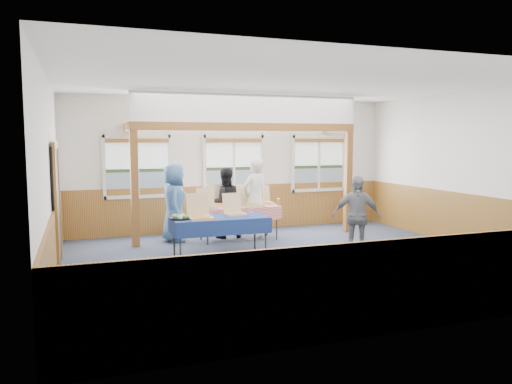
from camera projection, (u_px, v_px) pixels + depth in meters
floor at (290, 262)px, 9.07m from camera, size 8.00×8.00×0.00m
ceiling at (292, 83)px, 8.73m from camera, size 8.00×8.00×0.00m
wall_back at (233, 165)px, 12.18m from camera, size 8.00×0.00×8.00m
wall_front at (416, 194)px, 5.63m from camera, size 8.00×0.00×8.00m
wall_left at (49, 180)px, 7.56m from camera, size 0.00×8.00×8.00m
wall_right at (469, 170)px, 10.25m from camera, size 0.00×8.00×8.00m
wainscot_back at (234, 207)px, 12.27m from camera, size 7.98×0.05×1.10m
wainscot_front at (412, 284)px, 5.76m from camera, size 7.98×0.05×1.10m
wainscot_left at (54, 248)px, 7.68m from camera, size 0.05×6.98×1.10m
wainscot_right at (466, 220)px, 10.35m from camera, size 0.05×6.98×1.10m
cased_opening at (56, 208)px, 8.47m from camera, size 0.06×1.30×2.10m
window_left at (138, 163)px, 11.36m from camera, size 1.56×0.10×1.46m
window_mid at (234, 162)px, 12.13m from camera, size 1.56×0.10×1.46m
window_right at (319, 160)px, 12.90m from camera, size 1.56×0.10×1.46m
post_left at (135, 189)px, 10.26m from camera, size 0.15×0.15×2.40m
post_right at (348, 182)px, 11.94m from camera, size 0.15×0.15×2.40m
cross_beam at (249, 127)px, 10.96m from camera, size 5.15×0.18×0.18m
table_left at (220, 220)px, 9.42m from camera, size 1.86×0.93×0.76m
table_right at (239, 209)px, 11.01m from camera, size 1.83×0.97×0.76m
pizza_box_a at (200, 215)px, 9.17m from camera, size 0.42×0.51×0.46m
pizza_box_b at (235, 212)px, 9.67m from camera, size 0.39×0.47×0.41m
pizza_box_c at (207, 205)px, 10.65m from camera, size 0.42×0.50×0.42m
pizza_box_d at (221, 202)px, 11.06m from camera, size 0.47×0.55×0.45m
pizza_box_e at (250, 203)px, 11.00m from camera, size 0.52×0.60×0.47m
pizza_box_f at (264, 201)px, 11.35m from camera, size 0.40×0.48×0.41m
veggie_tray at (180, 217)px, 9.16m from camera, size 0.40×0.40×0.09m
drink_glass at (279, 202)px, 11.04m from camera, size 0.07×0.07×0.15m
woman_white at (255, 199)px, 11.01m from camera, size 0.78×0.67×1.82m
woman_black at (225, 203)px, 11.24m from camera, size 0.80×0.64×1.58m
man_blue at (174, 203)px, 10.81m from camera, size 0.67×0.91×1.69m
person_grey at (356, 216)px, 9.45m from camera, size 0.97×0.72×1.54m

